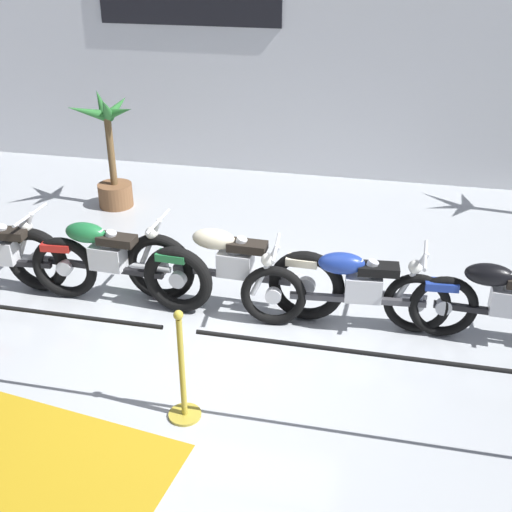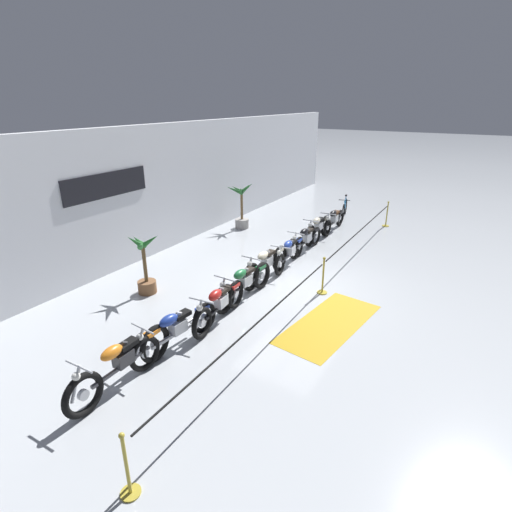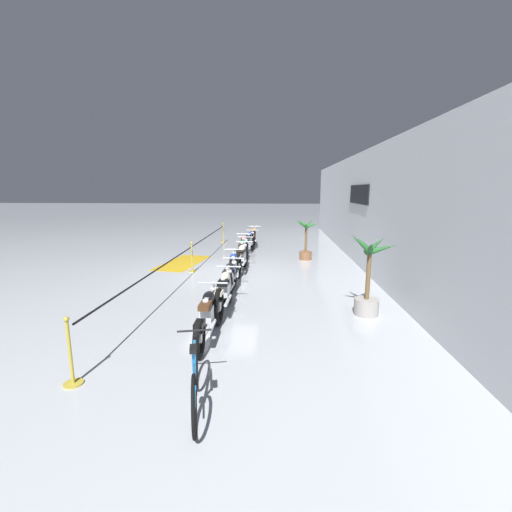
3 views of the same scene
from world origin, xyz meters
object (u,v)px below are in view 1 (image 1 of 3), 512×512
at_px(motorcycle_blue_5, 357,290).
at_px(potted_palm_right_of_row, 111,158).
at_px(stanchion_far_left, 18,320).
at_px(motorcycle_black_6, 503,303).
at_px(motorcycle_cream_4, 230,269).
at_px(stanchion_mid_left, 183,382).
at_px(motorcycle_green_3, 104,262).

bearing_deg(motorcycle_blue_5, potted_palm_right_of_row, 145.98).
bearing_deg(stanchion_far_left, motorcycle_black_6, 22.26).
distance_m(motorcycle_cream_4, motorcycle_blue_5, 1.34).
height_order(motorcycle_black_6, stanchion_mid_left, stanchion_mid_left).
height_order(motorcycle_cream_4, stanchion_far_left, stanchion_far_left).
bearing_deg(motorcycle_black_6, motorcycle_blue_5, -177.52).
xyz_separation_m(motorcycle_black_6, stanchion_mid_left, (-2.69, -1.68, -0.11)).
distance_m(motorcycle_green_3, motorcycle_blue_5, 2.71).
bearing_deg(stanchion_far_left, motorcycle_blue_5, 30.85).
bearing_deg(stanchion_mid_left, motorcycle_green_3, 131.12).
xyz_separation_m(motorcycle_blue_5, stanchion_mid_left, (-1.29, -1.62, -0.11)).
xyz_separation_m(motorcycle_cream_4, stanchion_far_left, (-1.38, -1.74, 0.28)).
relative_size(motorcycle_cream_4, motorcycle_black_6, 1.06).
relative_size(motorcycle_blue_5, potted_palm_right_of_row, 1.35).
height_order(motorcycle_blue_5, stanchion_far_left, stanchion_far_left).
height_order(motorcycle_green_3, motorcycle_cream_4, motorcycle_cream_4).
distance_m(motorcycle_black_6, stanchion_mid_left, 3.17).
height_order(motorcycle_cream_4, stanchion_mid_left, stanchion_mid_left).
distance_m(motorcycle_blue_5, stanchion_far_left, 3.18).
xyz_separation_m(motorcycle_green_3, stanchion_mid_left, (1.42, -1.62, -0.11)).
xyz_separation_m(motorcycle_cream_4, potted_palm_right_of_row, (-2.35, 2.37, 0.26)).
bearing_deg(motorcycle_green_3, motorcycle_black_6, 0.82).
xyz_separation_m(motorcycle_cream_4, motorcycle_black_6, (2.73, -0.06, -0.02)).
xyz_separation_m(motorcycle_blue_5, motorcycle_black_6, (1.39, 0.06, -0.00)).
bearing_deg(motorcycle_green_3, motorcycle_blue_5, -0.04).
height_order(motorcycle_green_3, potted_palm_right_of_row, potted_palm_right_of_row).
bearing_deg(motorcycle_blue_5, motorcycle_black_6, 2.48).
distance_m(motorcycle_cream_4, motorcycle_black_6, 2.73).
bearing_deg(potted_palm_right_of_row, motorcycle_cream_4, -45.22).
bearing_deg(potted_palm_right_of_row, motorcycle_blue_5, -34.02).
xyz_separation_m(motorcycle_black_6, stanchion_far_left, (-4.11, -1.68, 0.30)).
distance_m(motorcycle_black_6, potted_palm_right_of_row, 5.64).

